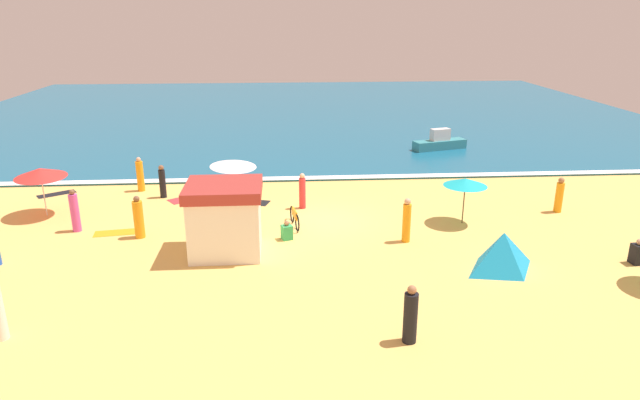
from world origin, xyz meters
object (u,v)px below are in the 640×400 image
object	(u,v)px
beachgoer_11	(139,218)
small_boat_0	(440,143)
beachgoer_0	(140,175)
beachgoer_10	(75,212)
beachgoer_1	(559,196)
beachgoer_2	(287,232)
beach_umbrella_2	(40,173)
lifeguard_cabana	(225,218)
beach_tent	(502,251)
parked_bicycle	(295,217)
beachgoer_6	(638,253)
beach_umbrella_4	(465,182)
beach_umbrella_0	(233,163)
beachgoer_4	(407,221)
beachgoer_8	(162,182)
beachgoer_5	(302,192)
beachgoer_9	(410,316)

from	to	relation	value
beachgoer_11	small_boat_0	world-z (taller)	beachgoer_11
beachgoer_0	beachgoer_11	size ratio (longest dim) A/B	1.00
beachgoer_10	small_boat_0	distance (m)	22.96
beachgoer_1	beachgoer_2	world-z (taller)	beachgoer_1
beach_umbrella_2	small_boat_0	xyz separation A→B (m)	(20.93, 10.95, -1.44)
beachgoer_0	small_boat_0	world-z (taller)	beachgoer_0
beach_umbrella_2	beachgoer_1	xyz separation A→B (m)	(23.06, -1.16, -1.21)
lifeguard_cabana	beach_tent	bearing A→B (deg)	-12.69
beach_umbrella_2	beachgoer_2	size ratio (longest dim) A/B	3.38
beach_umbrella_2	small_boat_0	world-z (taller)	beach_umbrella_2
parked_bicycle	beachgoer_6	bearing A→B (deg)	-20.78
beach_umbrella_4	beachgoer_1	size ratio (longest dim) A/B	1.23
lifeguard_cabana	beachgoer_0	distance (m)	9.52
lifeguard_cabana	beach_umbrella_0	xyz separation A→B (m)	(-0.16, 6.20, 0.46)
beachgoer_0	beachgoer_1	distance (m)	20.19
beachgoer_2	beachgoer_6	size ratio (longest dim) A/B	0.81
beach_umbrella_4	beachgoer_2	size ratio (longest dim) A/B	2.56
beachgoer_6	small_boat_0	xyz separation A→B (m)	(-2.39, 17.68, 0.13)
beachgoer_0	beachgoer_10	size ratio (longest dim) A/B	0.97
beachgoer_11	beachgoer_1	bearing A→B (deg)	5.56
beachgoer_0	small_boat_0	size ratio (longest dim) A/B	0.48
beachgoer_4	beachgoer_11	size ratio (longest dim) A/B	1.03
beachgoer_1	beach_tent	bearing A→B (deg)	-130.33
beach_umbrella_2	beachgoer_6	distance (m)	24.32
beachgoer_0	beachgoer_6	world-z (taller)	beachgoer_0
beachgoer_0	beachgoer_8	bearing A→B (deg)	-41.12
beach_umbrella_2	beach_umbrella_4	distance (m)	18.43
beachgoer_8	lifeguard_cabana	bearing A→B (deg)	-61.86
beach_umbrella_2	beach_tent	size ratio (longest dim) A/B	1.02
beach_umbrella_2	beachgoer_2	xyz separation A→B (m)	(10.71, -3.54, -1.66)
small_boat_0	parked_bicycle	bearing A→B (deg)	-127.15
parked_bicycle	beachgoer_11	size ratio (longest dim) A/B	1.02
beachgoer_2	beachgoer_4	xyz separation A→B (m)	(4.71, -0.57, 0.54)
beach_tent	beachgoer_5	world-z (taller)	beachgoer_5
beach_tent	parked_bicycle	distance (m)	8.62
beachgoer_1	beachgoer_10	xyz separation A→B (m)	(-21.06, -0.89, 0.07)
small_boat_0	lifeguard_cabana	bearing A→B (deg)	-128.70
beach_umbrella_2	small_boat_0	bearing A→B (deg)	27.63
beachgoer_10	parked_bicycle	bearing A→B (deg)	-0.19
beachgoer_1	parked_bicycle	bearing A→B (deg)	-175.64
lifeguard_cabana	beachgoer_8	size ratio (longest dim) A/B	1.70
beachgoer_2	beach_umbrella_2	bearing A→B (deg)	161.68
beach_umbrella_4	beachgoer_9	distance (m)	9.97
beachgoer_10	small_boat_0	xyz separation A→B (m)	(18.92, 12.99, -0.31)
beachgoer_0	beach_umbrella_0	bearing A→B (deg)	-20.96
beachgoer_6	beach_tent	bearing A→B (deg)	-178.41
beach_umbrella_0	beachgoer_0	bearing A→B (deg)	159.04
beachgoer_9	beach_tent	bearing A→B (deg)	45.33
lifeguard_cabana	parked_bicycle	distance (m)	3.83
beach_umbrella_4	beach_tent	size ratio (longest dim) A/B	0.77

